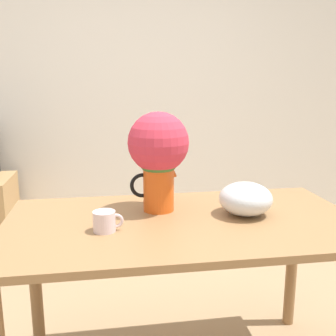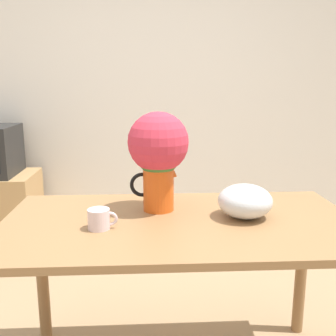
# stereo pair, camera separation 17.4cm
# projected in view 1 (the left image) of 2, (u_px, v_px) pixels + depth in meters

# --- Properties ---
(wall_back) EXTENTS (8.00, 0.05, 2.60)m
(wall_back) POSITION_uv_depth(u_px,v_px,m) (126.00, 87.00, 3.58)
(wall_back) COLOR silver
(wall_back) RESTS_ON ground_plane
(table) EXTENTS (1.49, 0.81, 0.78)m
(table) POSITION_uv_depth(u_px,v_px,m) (183.00, 243.00, 1.67)
(table) COLOR olive
(table) RESTS_ON ground_plane
(flower_vase) EXTENTS (0.27, 0.27, 0.44)m
(flower_vase) POSITION_uv_depth(u_px,v_px,m) (158.00, 151.00, 1.72)
(flower_vase) COLOR #E05619
(flower_vase) RESTS_ON table
(coffee_mug) EXTENTS (0.12, 0.09, 0.08)m
(coffee_mug) POSITION_uv_depth(u_px,v_px,m) (105.00, 221.00, 1.52)
(coffee_mug) COLOR silver
(coffee_mug) RESTS_ON table
(white_bowl) EXTENTS (0.23, 0.23, 0.14)m
(white_bowl) POSITION_uv_depth(u_px,v_px,m) (246.00, 199.00, 1.70)
(white_bowl) COLOR silver
(white_bowl) RESTS_ON table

